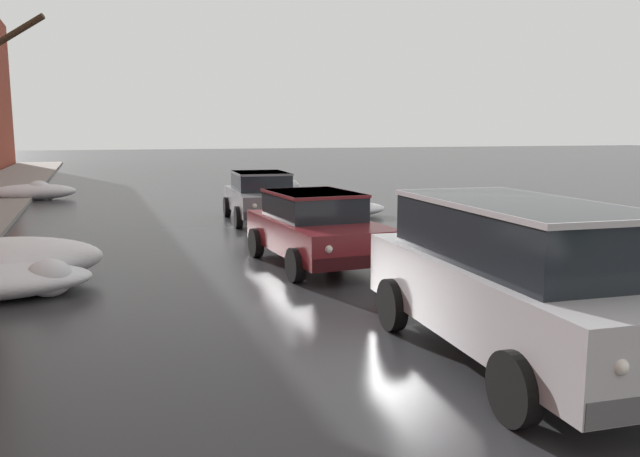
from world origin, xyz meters
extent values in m
ellipsoid|color=white|center=(-4.86, 27.05, 0.30)|extent=(3.12, 1.09, 0.61)
ellipsoid|color=white|center=(-4.28, 26.96, 0.23)|extent=(0.56, 0.47, 0.47)
ellipsoid|color=white|center=(-4.65, 27.06, 0.37)|extent=(0.88, 0.74, 0.74)
ellipsoid|color=white|center=(-3.46, 11.16, 0.30)|extent=(0.73, 0.61, 0.61)
ellipsoid|color=white|center=(-4.10, 11.32, 0.24)|extent=(0.57, 0.48, 0.48)
ellipsoid|color=white|center=(4.45, 18.38, 0.23)|extent=(2.73, 1.35, 0.46)
ellipsoid|color=white|center=(5.00, 18.45, 0.31)|extent=(0.74, 0.61, 0.61)
ellipsoid|color=white|center=(-4.22, 12.29, 0.41)|extent=(3.18, 0.92, 0.81)
ellipsoid|color=white|center=(4.72, 27.17, 0.29)|extent=(2.32, 1.40, 0.58)
ellipsoid|color=white|center=(5.39, 26.94, 0.29)|extent=(0.71, 0.59, 0.59)
cylinder|color=#423323|center=(-4.34, 16.35, 4.61)|extent=(1.69, 0.89, 1.03)
cube|color=#B7B7BC|center=(1.66, 6.30, 0.74)|extent=(2.13, 4.70, 0.80)
cube|color=black|center=(1.66, 6.35, 1.48)|extent=(1.77, 3.31, 0.68)
cube|color=#B7B7BC|center=(1.66, 6.35, 1.79)|extent=(1.81, 3.38, 0.06)
cube|color=#525254|center=(1.83, 8.54, 0.46)|extent=(1.76, 0.25, 0.22)
cylinder|color=black|center=(0.64, 4.96, 0.34)|extent=(0.23, 0.69, 0.68)
cylinder|color=black|center=(2.68, 7.65, 0.34)|extent=(0.23, 0.69, 0.68)
cylinder|color=black|center=(0.85, 7.79, 0.34)|extent=(0.23, 0.69, 0.68)
sphere|color=silver|center=(0.91, 4.08, 0.82)|extent=(0.14, 0.14, 0.14)
cube|color=maroon|center=(1.32, 12.02, 0.60)|extent=(1.86, 3.94, 0.60)
cube|color=black|center=(1.32, 12.21, 1.16)|extent=(1.56, 2.07, 0.52)
cube|color=maroon|center=(1.32, 12.21, 1.39)|extent=(1.59, 2.11, 0.06)
cube|color=black|center=(1.39, 10.13, 0.42)|extent=(1.69, 0.18, 0.22)
cube|color=black|center=(1.25, 13.91, 0.42)|extent=(1.69, 0.18, 0.22)
cylinder|color=black|center=(2.25, 10.85, 0.30)|extent=(0.20, 0.61, 0.60)
cylinder|color=black|center=(0.48, 10.79, 0.30)|extent=(0.20, 0.61, 0.60)
cylinder|color=black|center=(2.16, 13.25, 0.30)|extent=(0.20, 0.61, 0.60)
cylinder|color=black|center=(0.40, 13.19, 0.30)|extent=(0.20, 0.61, 0.60)
sphere|color=silver|center=(1.95, 10.12, 0.68)|extent=(0.14, 0.14, 0.14)
sphere|color=silver|center=(0.83, 10.08, 0.68)|extent=(0.14, 0.14, 0.14)
cube|color=slate|center=(1.91, 18.40, 0.60)|extent=(2.03, 4.15, 0.60)
cube|color=black|center=(1.92, 18.60, 1.16)|extent=(1.64, 2.21, 0.52)
cube|color=slate|center=(1.92, 18.60, 1.39)|extent=(1.67, 2.25, 0.06)
cube|color=#303032|center=(1.75, 16.44, 0.42)|extent=(1.68, 0.26, 0.22)
cube|color=#303032|center=(2.07, 20.35, 0.42)|extent=(1.68, 0.26, 0.22)
cylinder|color=black|center=(2.68, 17.08, 0.30)|extent=(0.23, 0.61, 0.60)
cylinder|color=black|center=(0.93, 17.22, 0.30)|extent=(0.23, 0.61, 0.60)
cylinder|color=black|center=(2.88, 19.57, 0.30)|extent=(0.23, 0.61, 0.60)
cylinder|color=black|center=(1.14, 19.71, 0.30)|extent=(0.23, 0.61, 0.60)
sphere|color=silver|center=(2.30, 16.36, 0.68)|extent=(0.14, 0.14, 0.14)
sphere|color=silver|center=(1.19, 16.45, 0.68)|extent=(0.14, 0.14, 0.14)
camera|label=1|loc=(-2.77, 0.57, 2.57)|focal=35.56mm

